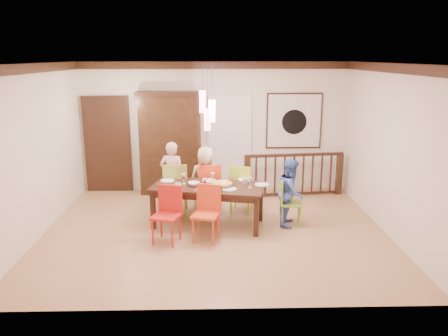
{
  "coord_description": "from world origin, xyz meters",
  "views": [
    {
      "loc": [
        -0.03,
        -7.26,
        3.01
      ],
      "look_at": [
        0.17,
        0.42,
        1.04
      ],
      "focal_mm": 35.0,
      "sensor_mm": 36.0,
      "label": 1
    }
  ],
  "objects_px": {
    "person_far_left": "(172,176)",
    "dining_table": "(208,190)",
    "person_far_mid": "(206,179)",
    "chair_end_right": "(291,199)",
    "person_end_right": "(291,192)",
    "chair_far_left": "(176,184)",
    "china_hutch": "(171,143)",
    "balustrade": "(294,174)"
  },
  "relations": [
    {
      "from": "chair_far_left",
      "to": "person_end_right",
      "type": "xyz_separation_m",
      "value": [
        2.14,
        -0.7,
        0.03
      ]
    },
    {
      "from": "dining_table",
      "to": "person_end_right",
      "type": "distance_m",
      "value": 1.51
    },
    {
      "from": "china_hutch",
      "to": "chair_far_left",
      "type": "bearing_deg",
      "value": -80.91
    },
    {
      "from": "balustrade",
      "to": "person_far_mid",
      "type": "xyz_separation_m",
      "value": [
        -1.92,
        -0.88,
        0.15
      ]
    },
    {
      "from": "chair_end_right",
      "to": "person_far_left",
      "type": "xyz_separation_m",
      "value": [
        -2.24,
        0.95,
        0.2
      ]
    },
    {
      "from": "chair_end_right",
      "to": "person_far_left",
      "type": "distance_m",
      "value": 2.44
    },
    {
      "from": "chair_far_left",
      "to": "china_hutch",
      "type": "relative_size",
      "value": 0.45
    },
    {
      "from": "balustrade",
      "to": "person_far_mid",
      "type": "bearing_deg",
      "value": -161.6
    },
    {
      "from": "person_end_right",
      "to": "person_far_left",
      "type": "bearing_deg",
      "value": 84.13
    },
    {
      "from": "balustrade",
      "to": "person_far_left",
      "type": "bearing_deg",
      "value": -169.82
    },
    {
      "from": "dining_table",
      "to": "person_far_left",
      "type": "xyz_separation_m",
      "value": [
        -0.72,
        0.91,
        0.03
      ]
    },
    {
      "from": "balustrade",
      "to": "person_end_right",
      "type": "height_order",
      "value": "person_end_right"
    },
    {
      "from": "balustrade",
      "to": "china_hutch",
      "type": "bearing_deg",
      "value": 166.48
    },
    {
      "from": "chair_far_left",
      "to": "chair_end_right",
      "type": "distance_m",
      "value": 2.27
    },
    {
      "from": "person_end_right",
      "to": "chair_far_left",
      "type": "bearing_deg",
      "value": 88.4
    },
    {
      "from": "person_far_left",
      "to": "person_far_mid",
      "type": "height_order",
      "value": "person_far_left"
    },
    {
      "from": "balustrade",
      "to": "person_far_mid",
      "type": "relative_size",
      "value": 1.71
    },
    {
      "from": "chair_far_left",
      "to": "person_far_left",
      "type": "distance_m",
      "value": 0.26
    },
    {
      "from": "person_far_left",
      "to": "person_end_right",
      "type": "relative_size",
      "value": 1.12
    },
    {
      "from": "dining_table",
      "to": "person_far_mid",
      "type": "xyz_separation_m",
      "value": [
        -0.05,
        0.79,
        -0.01
      ]
    },
    {
      "from": "chair_far_left",
      "to": "person_far_mid",
      "type": "xyz_separation_m",
      "value": [
        0.58,
        0.1,
        0.07
      ]
    },
    {
      "from": "dining_table",
      "to": "balustrade",
      "type": "relative_size",
      "value": 0.97
    },
    {
      "from": "person_far_mid",
      "to": "person_end_right",
      "type": "bearing_deg",
      "value": 147.92
    },
    {
      "from": "china_hutch",
      "to": "balustrade",
      "type": "bearing_deg",
      "value": -7.26
    },
    {
      "from": "chair_far_left",
      "to": "balustrade",
      "type": "height_order",
      "value": "chair_far_left"
    },
    {
      "from": "chair_far_left",
      "to": "china_hutch",
      "type": "xyz_separation_m",
      "value": [
        -0.21,
        1.33,
        0.56
      ]
    },
    {
      "from": "person_far_left",
      "to": "dining_table",
      "type": "bearing_deg",
      "value": 141.12
    },
    {
      "from": "person_far_mid",
      "to": "person_end_right",
      "type": "xyz_separation_m",
      "value": [
        1.56,
        -0.8,
        -0.04
      ]
    },
    {
      "from": "china_hutch",
      "to": "chair_end_right",
      "type": "bearing_deg",
      "value": -41.08
    },
    {
      "from": "dining_table",
      "to": "chair_end_right",
      "type": "xyz_separation_m",
      "value": [
        1.51,
        -0.04,
        -0.17
      ]
    },
    {
      "from": "china_hutch",
      "to": "person_end_right",
      "type": "distance_m",
      "value": 3.15
    },
    {
      "from": "person_end_right",
      "to": "dining_table",
      "type": "bearing_deg",
      "value": 106.04
    },
    {
      "from": "chair_end_right",
      "to": "person_end_right",
      "type": "distance_m",
      "value": 0.12
    },
    {
      "from": "person_far_left",
      "to": "person_end_right",
      "type": "height_order",
      "value": "person_far_left"
    },
    {
      "from": "chair_far_left",
      "to": "chair_end_right",
      "type": "relative_size",
      "value": 1.18
    },
    {
      "from": "dining_table",
      "to": "china_hutch",
      "type": "height_order",
      "value": "china_hutch"
    },
    {
      "from": "dining_table",
      "to": "balustrade",
      "type": "height_order",
      "value": "balustrade"
    },
    {
      "from": "person_far_mid",
      "to": "person_end_right",
      "type": "height_order",
      "value": "person_far_mid"
    },
    {
      "from": "person_far_left",
      "to": "person_far_mid",
      "type": "xyz_separation_m",
      "value": [
        0.67,
        -0.12,
        -0.04
      ]
    },
    {
      "from": "china_hutch",
      "to": "person_far_left",
      "type": "bearing_deg",
      "value": -83.68
    },
    {
      "from": "chair_far_left",
      "to": "person_end_right",
      "type": "distance_m",
      "value": 2.25
    },
    {
      "from": "chair_end_right",
      "to": "person_far_left",
      "type": "relative_size",
      "value": 0.62
    }
  ]
}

